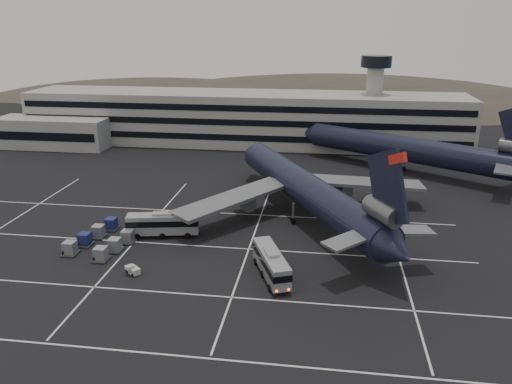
% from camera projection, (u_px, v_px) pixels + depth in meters
% --- Properties ---
extents(ground, '(260.00, 260.00, 0.00)m').
position_uv_depth(ground, '(164.00, 256.00, 72.80)').
color(ground, black).
rests_on(ground, ground).
extents(lane_markings, '(90.00, 55.62, 0.01)m').
position_uv_depth(lane_markings, '(171.00, 254.00, 73.35)').
color(lane_markings, silver).
rests_on(lane_markings, ground).
extents(terminal, '(125.00, 26.00, 24.00)m').
position_uv_depth(terminal, '(232.00, 119.00, 137.57)').
color(terminal, gray).
rests_on(terminal, ground).
extents(hills, '(352.00, 180.00, 44.00)m').
position_uv_depth(hills, '(316.00, 121.00, 233.55)').
color(hills, '#38332B').
rests_on(hills, ground).
extents(trijet_main, '(42.40, 53.12, 18.08)m').
position_uv_depth(trijet_main, '(307.00, 190.00, 84.97)').
color(trijet_main, black).
rests_on(trijet_main, ground).
extents(trijet_far, '(51.31, 37.08, 18.08)m').
position_uv_depth(trijet_far, '(409.00, 149.00, 111.52)').
color(trijet_far, black).
rests_on(trijet_far, ground).
extents(bus_near, '(6.33, 10.95, 3.81)m').
position_uv_depth(bus_near, '(271.00, 262.00, 66.29)').
color(bus_near, '#A0A3A9').
rests_on(bus_near, ground).
extents(bus_far, '(11.57, 4.69, 3.98)m').
position_uv_depth(bus_far, '(163.00, 223.00, 78.85)').
color(bus_far, '#A0A3A9').
rests_on(bus_far, ground).
extents(tug_b, '(2.39, 2.28, 1.34)m').
position_uv_depth(tug_b, '(134.00, 270.00, 67.40)').
color(tug_b, '#BAB9B5').
rests_on(tug_b, ground).
extents(uld_cluster, '(9.34, 13.59, 2.02)m').
position_uv_depth(uld_cluster, '(101.00, 240.00, 75.83)').
color(uld_cluster, '#2D2D30').
rests_on(uld_cluster, ground).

